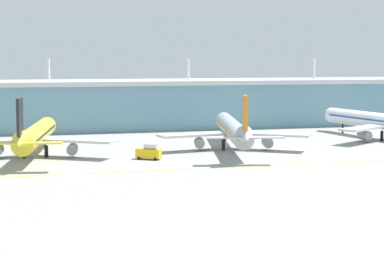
{
  "coord_description": "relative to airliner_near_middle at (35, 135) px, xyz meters",
  "views": [
    {
      "loc": [
        -64.99,
        -167.98,
        28.79
      ],
      "look_at": [
        -14.34,
        31.31,
        7.0
      ],
      "focal_mm": 61.34,
      "sensor_mm": 36.0,
      "label": 1
    }
  ],
  "objects": [
    {
      "name": "ground_plane",
      "position": [
        62.54,
        -28.08,
        -6.45
      ],
      "size": [
        600.0,
        600.0,
        0.0
      ],
      "primitive_type": "plane",
      "color": "gray"
    },
    {
      "name": "terminal_building",
      "position": [
        62.54,
        71.27,
        3.76
      ],
      "size": [
        288.0,
        34.0,
        29.0
      ],
      "color": "#6693A8",
      "rests_on": "ground"
    },
    {
      "name": "airliner_near_middle",
      "position": [
        0.0,
        0.0,
        0.0
      ],
      "size": [
        48.21,
        61.41,
        18.9
      ],
      "color": "yellow",
      "rests_on": "ground"
    },
    {
      "name": "airliner_center",
      "position": [
        61.06,
        1.02,
        0.01
      ],
      "size": [
        47.81,
        68.94,
        18.9
      ],
      "color": "#ADB2BC",
      "rests_on": "ground"
    },
    {
      "name": "taxiway_stripe_west",
      "position": [
        -8.46,
        -32.05,
        -6.43
      ],
      "size": [
        28.0,
        0.7,
        0.04
      ],
      "primitive_type": "cube",
      "color": "yellow",
      "rests_on": "ground"
    },
    {
      "name": "taxiway_stripe_mid_west",
      "position": [
        25.54,
        -32.05,
        -6.43
      ],
      "size": [
        28.0,
        0.7,
        0.04
      ],
      "primitive_type": "cube",
      "color": "yellow",
      "rests_on": "ground"
    },
    {
      "name": "taxiway_stripe_centre",
      "position": [
        59.54,
        -32.05,
        -6.43
      ],
      "size": [
        28.0,
        0.7,
        0.04
      ],
      "primitive_type": "cube",
      "color": "yellow",
      "rests_on": "ground"
    },
    {
      "name": "taxiway_stripe_mid_east",
      "position": [
        93.54,
        -32.05,
        -6.43
      ],
      "size": [
        28.0,
        0.7,
        0.04
      ],
      "primitive_type": "cube",
      "color": "yellow",
      "rests_on": "ground"
    },
    {
      "name": "fuel_truck",
      "position": [
        31.43,
        -12.9,
        -4.18
      ],
      "size": [
        7.44,
        6.13,
        4.95
      ],
      "color": "gold",
      "rests_on": "ground"
    }
  ]
}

